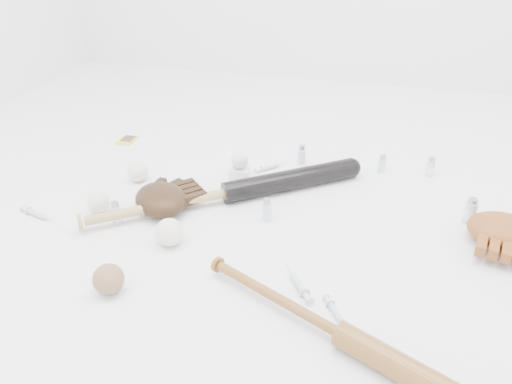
% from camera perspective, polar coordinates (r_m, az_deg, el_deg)
% --- Properties ---
extents(bat_dark, '(0.84, 0.66, 0.07)m').
position_cam_1_polar(bat_dark, '(1.64, -3.31, -0.07)').
color(bat_dark, black).
rests_on(bat_dark, ground).
extents(bat_wood, '(0.77, 0.41, 0.06)m').
position_cam_1_polar(bat_wood, '(1.17, 9.78, -15.77)').
color(bat_wood, brown).
rests_on(bat_wood, ground).
extents(glove_dark, '(0.33, 0.33, 0.08)m').
position_cam_1_polar(glove_dark, '(1.62, -10.79, -0.79)').
color(glove_dark, black).
rests_on(glove_dark, ground).
extents(glove_tan, '(0.28, 0.28, 0.09)m').
position_cam_1_polar(glove_tan, '(1.61, 26.41, -3.98)').
color(glove_tan, brown).
rests_on(glove_tan, ground).
extents(trading_card, '(0.07, 0.09, 0.01)m').
position_cam_1_polar(trading_card, '(2.17, -14.52, 5.76)').
color(trading_card, gold).
rests_on(trading_card, ground).
extents(pedestal, '(0.07, 0.07, 0.04)m').
position_cam_1_polar(pedestal, '(1.81, -1.85, 2.25)').
color(pedestal, white).
rests_on(pedestal, ground).
extents(baseball_on_pedestal, '(0.06, 0.06, 0.06)m').
position_cam_1_polar(baseball_on_pedestal, '(1.78, -1.88, 3.67)').
color(baseball_on_pedestal, white).
rests_on(baseball_on_pedestal, pedestal).
extents(baseball_left, '(0.07, 0.07, 0.07)m').
position_cam_1_polar(baseball_left, '(1.67, -17.56, -1.10)').
color(baseball_left, white).
rests_on(baseball_left, ground).
extents(baseball_upper, '(0.07, 0.07, 0.07)m').
position_cam_1_polar(baseball_upper, '(1.82, -13.34, 2.30)').
color(baseball_upper, white).
rests_on(baseball_upper, ground).
extents(baseball_mid, '(0.08, 0.08, 0.08)m').
position_cam_1_polar(baseball_mid, '(1.46, -9.86, -4.56)').
color(baseball_mid, white).
rests_on(baseball_mid, ground).
extents(baseball_aged, '(0.08, 0.08, 0.08)m').
position_cam_1_polar(baseball_aged, '(1.33, -16.51, -9.52)').
color(baseball_aged, brown).
rests_on(baseball_aged, ground).
extents(syringe_0, '(0.16, 0.07, 0.02)m').
position_cam_1_polar(syringe_0, '(1.73, -23.80, -2.29)').
color(syringe_0, '#ADBCC6').
rests_on(syringe_0, ground).
extents(syringe_1, '(0.12, 0.16, 0.02)m').
position_cam_1_polar(syringe_1, '(1.31, 4.90, -10.42)').
color(syringe_1, '#ADBCC6').
rests_on(syringe_1, ground).
extents(syringe_2, '(0.12, 0.12, 0.02)m').
position_cam_1_polar(syringe_2, '(1.86, 1.55, 2.85)').
color(syringe_2, '#ADBCC6').
rests_on(syringe_2, ground).
extents(syringe_3, '(0.10, 0.13, 0.02)m').
position_cam_1_polar(syringe_3, '(1.25, 9.13, -13.48)').
color(syringe_3, '#ADBCC6').
rests_on(syringe_3, ground).
extents(vial_0, '(0.03, 0.03, 0.08)m').
position_cam_1_polar(vial_0, '(1.90, 5.24, 4.24)').
color(vial_0, silver).
rests_on(vial_0, ground).
extents(vial_1, '(0.03, 0.03, 0.07)m').
position_cam_1_polar(vial_1, '(1.91, 19.33, 2.74)').
color(vial_1, silver).
rests_on(vial_1, ground).
extents(vial_2, '(0.03, 0.03, 0.08)m').
position_cam_1_polar(vial_2, '(1.55, 1.27, -2.05)').
color(vial_2, silver).
rests_on(vial_2, ground).
extents(vial_3, '(0.04, 0.04, 0.08)m').
position_cam_1_polar(vial_3, '(1.67, 23.32, -1.97)').
color(vial_3, silver).
rests_on(vial_3, ground).
extents(vial_4, '(0.03, 0.03, 0.07)m').
position_cam_1_polar(vial_4, '(1.59, -15.69, -2.28)').
color(vial_4, silver).
rests_on(vial_4, ground).
extents(vial_5, '(0.03, 0.03, 0.07)m').
position_cam_1_polar(vial_5, '(1.89, 14.22, 3.15)').
color(vial_5, silver).
rests_on(vial_5, ground).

